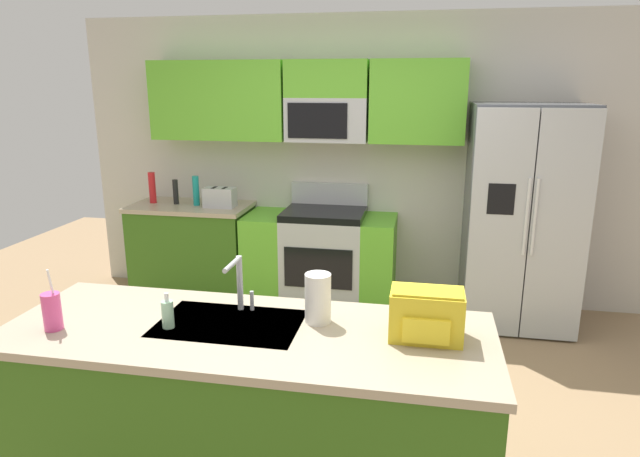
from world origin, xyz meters
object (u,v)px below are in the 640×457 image
Objects in this scene: paper_towel_roll at (318,298)px; backpack at (426,314)px; drink_cup_pink at (52,311)px; bottle_teal at (196,191)px; range_oven at (320,258)px; toaster at (220,197)px; refrigerator at (522,218)px; bottle_red at (152,188)px; sink_faucet at (239,280)px; pepper_mill at (176,192)px; soap_dispenser at (168,314)px.

paper_towel_roll is 0.51m from backpack.
drink_cup_pink is at bearing -172.26° from backpack.
bottle_teal is at bearing 124.53° from paper_towel_roll.
backpack is (0.94, -2.44, 0.57)m from range_oven.
range_oven is 4.86× the size of toaster.
bottle_teal is at bearing -178.92° from range_oven.
refrigerator is 6.34× the size of bottle_red.
backpack is (0.50, -0.08, -0.00)m from paper_towel_roll.
refrigerator is 6.72× the size of bottle_teal.
sink_faucet reaches higher than paper_towel_roll.
paper_towel_roll is (-1.27, -2.29, 0.09)m from refrigerator.
paper_towel_roll reaches higher than pepper_mill.
range_oven is at bearing 100.54° from paper_towel_roll.
backpack is at bearing -107.98° from refrigerator.
bottle_red is 1.72× the size of soap_dispenser.
range_oven is 5.67× the size of paper_towel_roll.
pepper_mill is 1.36× the size of soap_dispenser.
range_oven is 1.78m from refrigerator.
sink_faucet is at bearing -62.28° from bottle_teal.
pepper_mill is at bearing -2.56° from bottle_red.
bottle_teal is at bearing 117.72° from sink_faucet.
soap_dispenser is at bearing -174.57° from backpack.
paper_towel_roll is at bearing 170.88° from backpack.
bottle_red is 3.14m from paper_towel_roll.
sink_faucet is (1.66, -2.32, 0.02)m from bottle_red.
sink_faucet is 1.17× the size of paper_towel_roll.
backpack is (2.33, -2.44, 0.00)m from pepper_mill.
drink_cup_pink reaches higher than bottle_teal.
soap_dispenser is (1.15, -2.55, -0.05)m from pepper_mill.
sink_faucet is (-1.68, -2.24, 0.14)m from refrigerator.
backpack is (1.18, 0.11, 0.05)m from soap_dispenser.
bottle_teal reaches higher than paper_towel_roll.
sink_faucet reaches higher than toaster.
bottle_red is 1.03× the size of sink_faucet.
bottle_red is 0.91× the size of backpack.
bottle_teal is (-1.17, -0.02, 0.59)m from range_oven.
soap_dispenser is at bearing -128.10° from refrigerator.
bottle_red reaches higher than soap_dispenser.
refrigerator reaches higher than toaster.
drink_cup_pink is (-0.78, -0.36, -0.08)m from sink_faucet.
toaster is 0.95× the size of drink_cup_pink.
soap_dispenser is (-0.23, -2.55, 0.53)m from range_oven.
sink_faucet is 1.66× the size of soap_dispenser.
drink_cup_pink is at bearing -105.58° from range_oven.
toaster is 1.02× the size of bottle_teal.
range_oven is at bearing 3.24° from toaster.
drink_cup_pink reaches higher than paper_towel_roll.
sink_faucet is at bearing 173.33° from paper_towel_roll.
bottle_teal is (-2.88, 0.05, 0.11)m from refrigerator.
refrigerator reaches higher than soap_dispenser.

